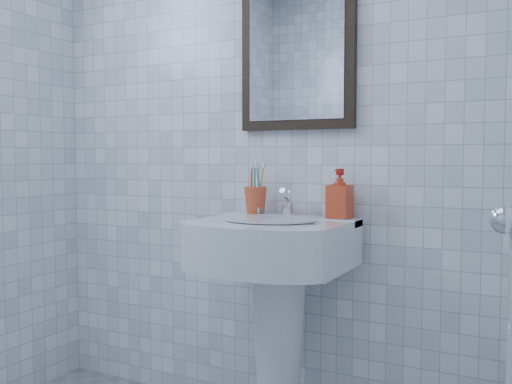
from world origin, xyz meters
The scene contains 6 objects.
wall_back centered at (0.00, 1.20, 1.25)m, with size 2.20×0.02×2.50m, color white.
washbasin centered at (0.17, 0.99, 0.60)m, with size 0.58×0.43×0.90m.
faucet centered at (0.17, 1.09, 0.93)m, with size 0.05×0.10×0.12m.
toothbrush_cup centered at (0.02, 1.10, 0.95)m, with size 0.10×0.10×0.11m, color #D34B27, non-canonical shape.
soap_dispenser centered at (0.38, 1.12, 0.98)m, with size 0.09×0.09×0.19m, color red.
wall_mirror centered at (0.17, 1.18, 1.55)m, with size 0.50×0.04×0.62m.
Camera 1 is at (1.13, -0.99, 1.12)m, focal length 40.00 mm.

